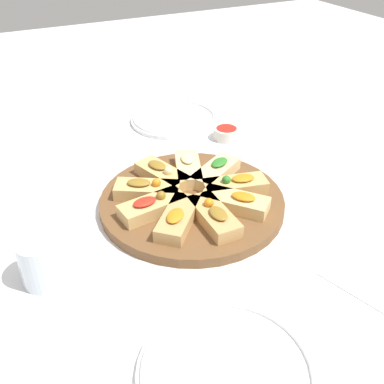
# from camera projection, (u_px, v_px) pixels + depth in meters

# --- Properties ---
(ground_plane) EXTENTS (3.00, 3.00, 0.00)m
(ground_plane) POSITION_uv_depth(u_px,v_px,m) (192.00, 206.00, 0.86)
(ground_plane) COLOR white
(serving_board) EXTENTS (0.35, 0.35, 0.02)m
(serving_board) POSITION_uv_depth(u_px,v_px,m) (192.00, 202.00, 0.86)
(serving_board) COLOR brown
(serving_board) RESTS_ON ground_plane
(focaccia_slice_0) EXTENTS (0.10, 0.13, 0.04)m
(focaccia_slice_0) POSITION_uv_depth(u_px,v_px,m) (147.00, 189.00, 0.85)
(focaccia_slice_0) COLOR tan
(focaccia_slice_0) RESTS_ON serving_board
(focaccia_slice_1) EXTENTS (0.06, 0.13, 0.04)m
(focaccia_slice_1) POSITION_uv_depth(u_px,v_px,m) (152.00, 206.00, 0.80)
(focaccia_slice_1) COLOR tan
(focaccia_slice_1) RESTS_ON serving_board
(focaccia_slice_2) EXTENTS (0.12, 0.12, 0.03)m
(focaccia_slice_2) POSITION_uv_depth(u_px,v_px,m) (178.00, 218.00, 0.78)
(focaccia_slice_2) COLOR tan
(focaccia_slice_2) RESTS_ON serving_board
(focaccia_slice_3) EXTENTS (0.12, 0.05, 0.04)m
(focaccia_slice_3) POSITION_uv_depth(u_px,v_px,m) (213.00, 216.00, 0.78)
(focaccia_slice_3) COLOR tan
(focaccia_slice_3) RESTS_ON serving_board
(focaccia_slice_4) EXTENTS (0.12, 0.12, 0.03)m
(focaccia_slice_4) POSITION_uv_depth(u_px,v_px,m) (235.00, 202.00, 0.82)
(focaccia_slice_4) COLOR #DBB775
(focaccia_slice_4) RESTS_ON serving_board
(focaccia_slice_5) EXTENTS (0.07, 0.13, 0.04)m
(focaccia_slice_5) POSITION_uv_depth(u_px,v_px,m) (235.00, 186.00, 0.86)
(focaccia_slice_5) COLOR tan
(focaccia_slice_5) RESTS_ON serving_board
(focaccia_slice_6) EXTENTS (0.10, 0.13, 0.03)m
(focaccia_slice_6) POSITION_uv_depth(u_px,v_px,m) (216.00, 172.00, 0.90)
(focaccia_slice_6) COLOR #E5C689
(focaccia_slice_6) RESTS_ON serving_board
(focaccia_slice_7) EXTENTS (0.13, 0.09, 0.03)m
(focaccia_slice_7) POSITION_uv_depth(u_px,v_px,m) (188.00, 168.00, 0.91)
(focaccia_slice_7) COLOR #E5C689
(focaccia_slice_7) RESTS_ON serving_board
(focaccia_slice_8) EXTENTS (0.13, 0.08, 0.04)m
(focaccia_slice_8) POSITION_uv_depth(u_px,v_px,m) (162.00, 174.00, 0.89)
(focaccia_slice_8) COLOR tan
(focaccia_slice_8) RESTS_ON serving_board
(plate_left) EXTENTS (0.23, 0.23, 0.02)m
(plate_left) POSITION_uv_depth(u_px,v_px,m) (228.00, 372.00, 0.56)
(plate_left) COLOR white
(plate_left) RESTS_ON ground_plane
(plate_right) EXTENTS (0.23, 0.23, 0.02)m
(plate_right) POSITION_uv_depth(u_px,v_px,m) (174.00, 118.00, 1.18)
(plate_right) COLOR white
(plate_right) RESTS_ON ground_plane
(water_glass) EXTENTS (0.07, 0.07, 0.08)m
(water_glass) POSITION_uv_depth(u_px,v_px,m) (43.00, 260.00, 0.68)
(water_glass) COLOR silver
(water_glass) RESTS_ON ground_plane
(napkin_stack) EXTENTS (0.17, 0.16, 0.00)m
(napkin_stack) POSITION_uv_depth(u_px,v_px,m) (378.00, 278.00, 0.70)
(napkin_stack) COLOR white
(napkin_stack) RESTS_ON ground_plane
(dipping_bowl) EXTENTS (0.06, 0.06, 0.03)m
(dipping_bowl) POSITION_uv_depth(u_px,v_px,m) (226.00, 133.00, 1.09)
(dipping_bowl) COLOR silver
(dipping_bowl) RESTS_ON ground_plane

